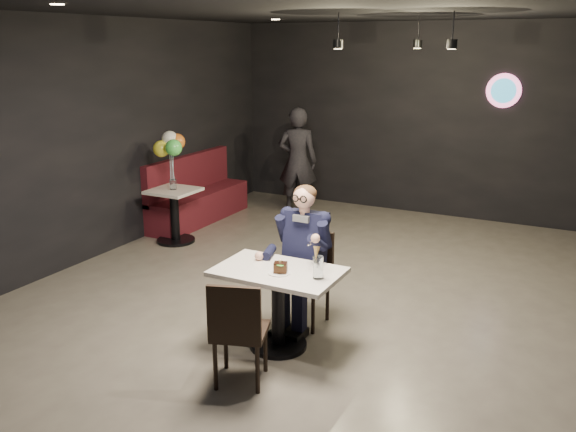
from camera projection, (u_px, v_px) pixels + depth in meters
The scene contains 17 objects.
floor at pixel (329, 325), 5.99m from camera, with size 9.00×9.00×0.00m, color #6D665B.
wall_sign at pixel (504, 91), 8.92m from camera, with size 0.50×0.06×0.50m, color pink, non-canonical shape.
pendant_lights at pixel (404, 24), 6.92m from camera, with size 1.40×1.20×0.36m, color black.
main_table at pixel (278, 309), 5.46m from camera, with size 1.10×0.70×0.75m, color silver.
chair_far at pixel (305, 280), 5.91m from camera, with size 0.42×0.46×0.92m, color black.
chair_near at pixel (240, 329), 4.89m from camera, with size 0.42×0.46×0.92m, color black.
seated_man at pixel (305, 254), 5.84m from camera, with size 0.60×0.80×1.44m, color black.
dessert_plate at pixel (279, 273), 5.27m from camera, with size 0.20×0.20×0.01m, color white.
cake_slice at pixel (280, 268), 5.26m from camera, with size 0.11×0.09×0.08m, color black.
mint_leaf at pixel (280, 265), 5.21m from camera, with size 0.07×0.04×0.01m, color green.
sundae_glass at pixel (318, 267), 5.14m from camera, with size 0.09×0.09×0.20m, color silver.
wafer_cone at pixel (316, 253), 5.06m from camera, with size 0.06×0.06×0.12m, color tan.
booth_bench at pixel (199, 189), 9.36m from camera, with size 0.51×2.04×1.02m, color #410E1A.
side_table at pixel (175, 216), 8.40m from camera, with size 0.61×0.61×0.76m, color silver.
balloon_vase at pixel (173, 184), 8.28m from camera, with size 0.09×0.09×0.14m, color silver.
balloon_bunch at pixel (172, 154), 8.17m from camera, with size 0.40×0.40×0.67m, color yellow.
passerby at pixel (298, 161), 9.70m from camera, with size 0.62×0.41×1.71m, color black.
Camera 1 is at (2.14, -5.05, 2.67)m, focal length 38.00 mm.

